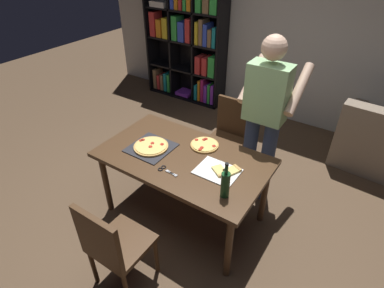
# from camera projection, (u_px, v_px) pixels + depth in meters

# --- Properties ---
(ground_plane) EXTENTS (12.00, 12.00, 0.00)m
(ground_plane) POSITION_uv_depth(u_px,v_px,m) (184.00, 214.00, 3.23)
(ground_plane) COLOR brown
(back_wall) EXTENTS (6.40, 0.10, 2.80)m
(back_wall) POSITION_uv_depth(u_px,v_px,m) (290.00, 24.00, 4.23)
(back_wall) COLOR silver
(back_wall) RESTS_ON ground_plane
(dining_table) EXTENTS (1.55, 0.89, 0.75)m
(dining_table) POSITION_uv_depth(u_px,v_px,m) (183.00, 163.00, 2.85)
(dining_table) COLOR #4C331E
(dining_table) RESTS_ON ground_plane
(chair_near_camera) EXTENTS (0.42, 0.42, 0.90)m
(chair_near_camera) POSITION_uv_depth(u_px,v_px,m) (112.00, 244.00, 2.30)
(chair_near_camera) COLOR #472D19
(chair_near_camera) RESTS_ON ground_plane
(chair_far_side) EXTENTS (0.42, 0.42, 0.90)m
(chair_far_side) POSITION_uv_depth(u_px,v_px,m) (229.00, 133.00, 3.58)
(chair_far_side) COLOR #472D19
(chair_far_side) RESTS_ON ground_plane
(bookshelf) EXTENTS (1.40, 0.35, 1.95)m
(bookshelf) POSITION_uv_depth(u_px,v_px,m) (188.00, 40.00, 5.00)
(bookshelf) COLOR black
(bookshelf) RESTS_ON ground_plane
(person_serving_pizza) EXTENTS (0.55, 0.54, 1.75)m
(person_serving_pizza) POSITION_uv_depth(u_px,v_px,m) (265.00, 114.00, 2.95)
(person_serving_pizza) COLOR #38476B
(person_serving_pizza) RESTS_ON ground_plane
(pepperoni_pizza_on_tray) EXTENTS (0.39, 0.39, 0.04)m
(pepperoni_pizza_on_tray) POSITION_uv_depth(u_px,v_px,m) (151.00, 147.00, 2.90)
(pepperoni_pizza_on_tray) COLOR #2D2D33
(pepperoni_pizza_on_tray) RESTS_ON dining_table
(pizza_slices_on_towel) EXTENTS (0.36, 0.29, 0.03)m
(pizza_slices_on_towel) POSITION_uv_depth(u_px,v_px,m) (221.00, 171.00, 2.61)
(pizza_slices_on_towel) COLOR white
(pizza_slices_on_towel) RESTS_ON dining_table
(wine_bottle) EXTENTS (0.07, 0.07, 0.32)m
(wine_bottle) POSITION_uv_depth(u_px,v_px,m) (225.00, 184.00, 2.32)
(wine_bottle) COLOR #194723
(wine_bottle) RESTS_ON dining_table
(kitchen_scissors) EXTENTS (0.20, 0.09, 0.01)m
(kitchen_scissors) POSITION_uv_depth(u_px,v_px,m) (165.00, 170.00, 2.64)
(kitchen_scissors) COLOR silver
(kitchen_scissors) RESTS_ON dining_table
(second_pizza_plain) EXTENTS (0.27, 0.27, 0.03)m
(second_pizza_plain) POSITION_uv_depth(u_px,v_px,m) (205.00, 145.00, 2.94)
(second_pizza_plain) COLOR tan
(second_pizza_plain) RESTS_ON dining_table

